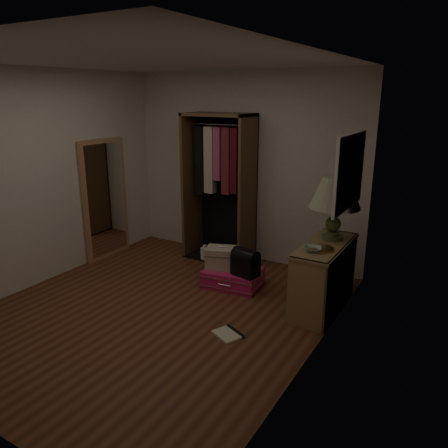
% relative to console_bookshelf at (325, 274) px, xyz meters
% --- Properties ---
extents(ground, '(4.00, 4.00, 0.00)m').
position_rel_console_bookshelf_xyz_m(ground, '(-1.54, -1.04, -0.39)').
color(ground, '#582C19').
rests_on(ground, ground).
extents(room_walls, '(3.52, 4.02, 2.60)m').
position_rel_console_bookshelf_xyz_m(room_walls, '(-1.46, -1.00, 1.11)').
color(room_walls, silver).
rests_on(room_walls, ground).
extents(console_bookshelf, '(0.42, 1.12, 0.75)m').
position_rel_console_bookshelf_xyz_m(console_bookshelf, '(0.00, 0.00, 0.00)').
color(console_bookshelf, olive).
rests_on(console_bookshelf, ground).
extents(open_wardrobe, '(0.95, 0.50, 2.05)m').
position_rel_console_bookshelf_xyz_m(open_wardrobe, '(-1.77, 0.73, 0.81)').
color(open_wardrobe, brown).
rests_on(open_wardrobe, ground).
extents(floor_mirror, '(0.06, 0.80, 1.70)m').
position_rel_console_bookshelf_xyz_m(floor_mirror, '(-3.24, -0.04, 0.46)').
color(floor_mirror, tan).
rests_on(floor_mirror, ground).
extents(pink_suitcase, '(0.76, 0.59, 0.21)m').
position_rel_console_bookshelf_xyz_m(pink_suitcase, '(-1.14, -0.04, -0.29)').
color(pink_suitcase, '#D81A61').
rests_on(pink_suitcase, ground).
extents(train_case, '(0.46, 0.39, 0.29)m').
position_rel_console_bookshelf_xyz_m(train_case, '(-1.28, -0.06, -0.05)').
color(train_case, tan).
rests_on(train_case, pink_suitcase).
extents(black_bag, '(0.34, 0.26, 0.34)m').
position_rel_console_bookshelf_xyz_m(black_bag, '(-0.93, -0.11, -0.01)').
color(black_bag, black).
rests_on(black_bag, pink_suitcase).
extents(table_lamp, '(0.57, 0.57, 0.69)m').
position_rel_console_bookshelf_xyz_m(table_lamp, '(0.00, 0.17, 0.86)').
color(table_lamp, '#425328').
rests_on(table_lamp, console_bookshelf).
extents(brass_tray, '(0.29, 0.29, 0.02)m').
position_rel_console_bookshelf_xyz_m(brass_tray, '(0.00, -0.22, 0.36)').
color(brass_tray, '#AF7B43').
rests_on(brass_tray, console_bookshelf).
extents(ceramic_bowl, '(0.22, 0.22, 0.04)m').
position_rel_console_bookshelf_xyz_m(ceramic_bowl, '(-0.05, -0.32, 0.38)').
color(ceramic_bowl, '#97B597').
rests_on(ceramic_bowl, console_bookshelf).
extents(white_jug, '(0.16, 0.16, 0.23)m').
position_rel_console_bookshelf_xyz_m(white_jug, '(-1.91, 0.51, -0.30)').
color(white_jug, white).
rests_on(white_jug, ground).
extents(floor_book, '(0.34, 0.31, 0.03)m').
position_rel_console_bookshelf_xyz_m(floor_book, '(-0.60, -1.07, -0.38)').
color(floor_book, beige).
rests_on(floor_book, ground).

